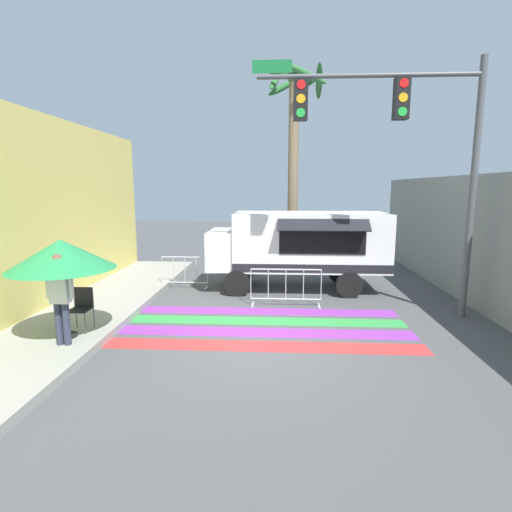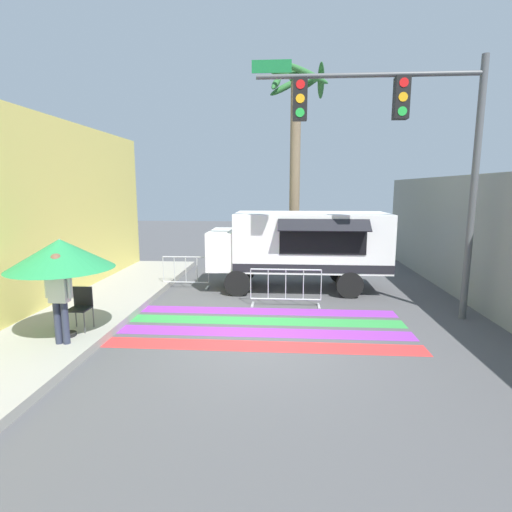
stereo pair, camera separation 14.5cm
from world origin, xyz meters
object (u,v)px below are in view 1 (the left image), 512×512
Objects in this scene: vendor_person at (60,293)px; patio_umbrella at (61,255)px; folding_chair at (82,305)px; barricade_front at (286,288)px; barricade_side at (185,273)px; palm_tree at (294,137)px; traffic_signal_pole at (401,133)px; food_truck at (296,243)px.

patio_umbrella is at bearing 110.94° from vendor_person.
folding_chair reaches higher than barricade_front.
barricade_side is 0.20× the size of palm_tree.
patio_umbrella reaches higher than vendor_person.
barricade_front is (-2.56, 0.73, -3.85)m from traffic_signal_pole.
barricade_front and barricade_side have the same top height.
barricade_side is at bearing -177.94° from food_truck.
food_truck is at bearing 79.64° from barricade_front.
barricade_side is at bearing 156.58° from traffic_signal_pole.
traffic_signal_pole is 7.95m from folding_chair.
traffic_signal_pole is 3.43× the size of vendor_person.
food_truck is at bearing 45.57° from patio_umbrella.
patio_umbrella is 0.78m from vendor_person.
vendor_person is at bearing -141.69° from barricade_front.
barricade_front is 1.29× the size of barricade_side.
food_truck is 0.90× the size of traffic_signal_pole.
vendor_person is at bearing -102.55° from barricade_side.
food_truck is at bearing 49.93° from vendor_person.
food_truck is 6.76m from patio_umbrella.
food_truck is 2.67× the size of patio_umbrella.
patio_umbrella is 5.05m from barricade_side.
traffic_signal_pole is 7.29m from barricade_side.
palm_tree reaches higher than traffic_signal_pole.
vendor_person is 5.25m from barricade_side.
food_truck is 6.41m from folding_chair.
vendor_person is 10.20m from palm_tree.
food_truck reaches higher than patio_umbrella.
barricade_side is at bearing 78.76° from vendor_person.
barricade_front is 0.25× the size of palm_tree.
traffic_signal_pole is 4.68m from barricade_front.
palm_tree is at bearing 62.36° from vendor_person.
barricade_side is (-3.11, 1.72, -0.01)m from barricade_front.
traffic_signal_pole is at bearing 17.82° from patio_umbrella.
palm_tree is (4.62, 7.46, 4.26)m from folding_chair.
food_truck is 3.59m from barricade_side.
patio_umbrella is (-4.72, -4.82, 0.39)m from food_truck.
barricade_side is (1.13, 5.08, -0.69)m from vendor_person.
vendor_person reaches higher than barricade_side.
barricade_side is (-3.45, -0.12, -0.96)m from food_truck.
vendor_person is at bearing -158.95° from traffic_signal_pole.
traffic_signal_pole reaches higher than barricade_side.
folding_chair is 4.98m from barricade_front.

